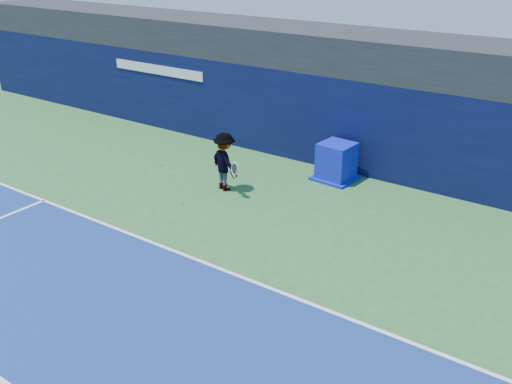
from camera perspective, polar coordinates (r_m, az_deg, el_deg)
ground at (r=12.45m, az=-18.00°, el=-11.20°), size 80.00×80.00×0.00m
baseline at (r=14.08m, az=-8.43°, el=-5.76°), size 24.00×0.10×0.01m
stadium_band at (r=19.54m, az=8.57°, el=13.91°), size 36.00×3.00×1.20m
back_wall_assembly at (r=19.16m, az=6.80°, el=7.34°), size 36.00×1.03×3.00m
equipment_cart at (r=17.97m, az=8.03°, el=2.90°), size 1.32×1.32×1.18m
tennis_player at (r=16.95m, az=-3.14°, el=3.04°), size 1.40×0.99×1.77m
tennis_ball at (r=15.99m, az=-8.97°, el=2.33°), size 0.07×0.07×0.07m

